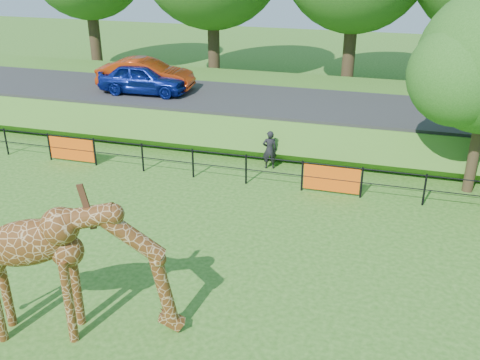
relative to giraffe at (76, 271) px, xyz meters
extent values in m
plane|color=#2B6118|center=(1.27, 0.60, -1.58)|extent=(90.00, 90.00, 0.00)
cube|color=#2B6118|center=(1.27, 16.10, -0.93)|extent=(40.00, 9.00, 1.30)
cube|color=#29292B|center=(1.27, 14.60, -0.22)|extent=(40.00, 5.00, 0.12)
imported|color=#122596|center=(-5.17, 14.02, 0.54)|extent=(4.20, 1.80, 1.41)
imported|color=red|center=(-5.35, 14.60, 0.57)|extent=(4.61, 2.04, 1.47)
imported|color=black|center=(1.73, 10.23, -0.84)|extent=(0.62, 0.50, 1.48)
cylinder|color=#362918|center=(8.77, 10.20, 0.02)|extent=(0.36, 0.36, 3.20)
sphere|color=#215517|center=(7.85, 9.51, 2.54)|extent=(3.22, 3.22, 3.22)
cylinder|color=#362918|center=(-12.73, 22.60, 0.92)|extent=(0.70, 0.70, 5.00)
cylinder|color=#362918|center=(-4.73, 22.60, 0.92)|extent=(0.70, 0.70, 5.00)
cylinder|color=#362918|center=(3.27, 22.60, 0.92)|extent=(0.70, 0.70, 5.00)
camera|label=1|loc=(5.98, -8.06, 6.30)|focal=40.00mm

